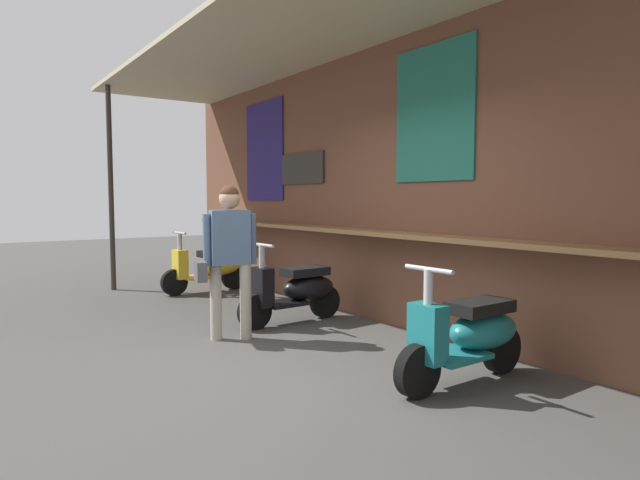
{
  "coord_description": "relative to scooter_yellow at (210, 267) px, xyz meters",
  "views": [
    {
      "loc": [
        4.03,
        -2.31,
        1.47
      ],
      "look_at": [
        -0.97,
        1.17,
        1.0
      ],
      "focal_mm": 30.28,
      "sensor_mm": 36.0,
      "label": 1
    }
  ],
  "objects": [
    {
      "name": "shopper_with_handbag",
      "position": [
        2.83,
        -1.0,
        0.58
      ],
      "size": [
        0.34,
        0.65,
        1.61
      ],
      "rotation": [
        0.0,
        0.0,
        -0.24
      ],
      "color": "#ADA393",
      "rests_on": "ground_plane"
    },
    {
      "name": "scooter_teal",
      "position": [
        5.14,
        0.0,
        0.0
      ],
      "size": [
        0.46,
        1.4,
        0.97
      ],
      "rotation": [
        0.0,
        0.0,
        -1.56
      ],
      "color": "#197075",
      "rests_on": "ground_plane"
    },
    {
      "name": "market_stall_facade",
      "position": [
        3.89,
        0.78,
        1.5
      ],
      "size": [
        11.78,
        2.37,
        3.39
      ],
      "color": "brown",
      "rests_on": "ground_plane"
    },
    {
      "name": "scooter_yellow",
      "position": [
        0.0,
        0.0,
        0.0
      ],
      "size": [
        0.46,
        1.4,
        0.97
      ],
      "rotation": [
        0.0,
        0.0,
        -1.55
      ],
      "color": "gold",
      "rests_on": "ground_plane"
    },
    {
      "name": "scooter_black",
      "position": [
        2.57,
        -0.0,
        0.0
      ],
      "size": [
        0.46,
        1.4,
        0.97
      ],
      "rotation": [
        0.0,
        0.0,
        -1.53
      ],
      "color": "black",
      "rests_on": "ground_plane"
    },
    {
      "name": "ground_plane",
      "position": [
        3.9,
        -1.08,
        -0.39
      ],
      "size": [
        32.98,
        32.98,
        0.0
      ],
      "primitive_type": "plane",
      "color": "#474442"
    }
  ]
}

